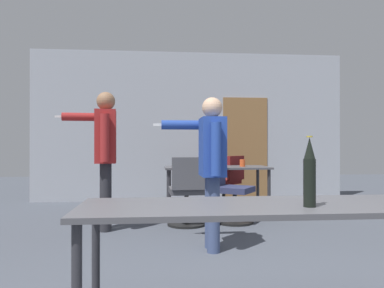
# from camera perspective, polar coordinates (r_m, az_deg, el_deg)

# --- Properties ---
(back_wall) EXTENTS (6.17, 0.12, 2.94)m
(back_wall) POSITION_cam_1_polar(r_m,az_deg,el_deg) (7.47, -0.04, 2.63)
(back_wall) COLOR #A3A8B2
(back_wall) RESTS_ON ground_plane
(conference_table_near) EXTENTS (2.11, 0.66, 0.75)m
(conference_table_near) POSITION_cam_1_polar(r_m,az_deg,el_deg) (2.19, 11.30, -10.76)
(conference_table_near) COLOR #4C4C51
(conference_table_near) RESTS_ON ground_plane
(conference_table_far) EXTENTS (1.64, 0.77, 0.75)m
(conference_table_far) POSITION_cam_1_polar(r_m,az_deg,el_deg) (5.97, 3.74, -4.17)
(conference_table_far) COLOR #4C4C51
(conference_table_far) RESTS_ON ground_plane
(person_far_watching) EXTENTS (0.73, 0.63, 1.58)m
(person_far_watching) POSITION_cam_1_polar(r_m,az_deg,el_deg) (3.89, 2.89, -2.20)
(person_far_watching) COLOR #3D4C75
(person_far_watching) RESTS_ON ground_plane
(person_right_polo) EXTENTS (0.85, 0.68, 1.78)m
(person_right_polo) POSITION_cam_1_polar(r_m,az_deg,el_deg) (4.95, -13.18, -0.41)
(person_right_polo) COLOR #28282D
(person_right_polo) RESTS_ON ground_plane
(office_chair_mid_tucked) EXTENTS (0.68, 0.69, 0.91)m
(office_chair_mid_tucked) POSITION_cam_1_polar(r_m,az_deg,el_deg) (6.69, 5.39, -5.97)
(office_chair_mid_tucked) COLOR black
(office_chair_mid_tucked) RESTS_ON ground_plane
(office_chair_near_pushed) EXTENTS (0.68, 0.66, 0.93)m
(office_chair_near_pushed) POSITION_cam_1_polar(r_m,az_deg,el_deg) (5.34, 5.76, -7.22)
(office_chair_near_pushed) COLOR black
(office_chair_near_pushed) RESTS_ON ground_plane
(office_chair_far_right) EXTENTS (0.52, 0.56, 0.93)m
(office_chair_far_right) POSITION_cam_1_polar(r_m,az_deg,el_deg) (5.06, -0.74, -7.58)
(office_chair_far_right) COLOR black
(office_chair_far_right) RESTS_ON ground_plane
(beer_bottle) EXTENTS (0.07, 0.07, 0.38)m
(beer_bottle) POSITION_cam_1_polar(r_m,az_deg,el_deg) (2.12, 17.47, -4.30)
(beer_bottle) COLOR black
(beer_bottle) RESTS_ON conference_table_near
(drink_cup) EXTENTS (0.09, 0.09, 0.11)m
(drink_cup) POSITION_cam_1_polar(r_m,az_deg,el_deg) (5.98, 7.69, -2.89)
(drink_cup) COLOR #E05123
(drink_cup) RESTS_ON conference_table_far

